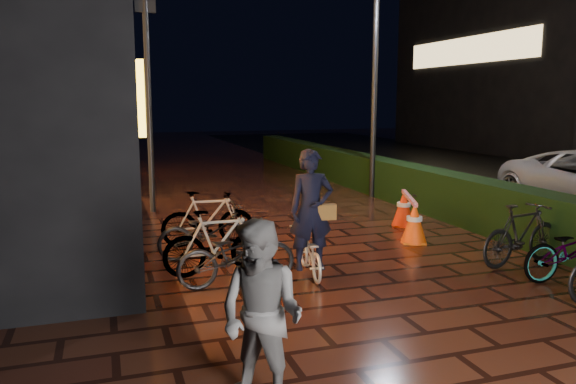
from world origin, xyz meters
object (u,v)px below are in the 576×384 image
object	(u,v)px
bystander_person	(261,316)
cyclist	(310,230)
traffic_barrier	(409,215)
cart_assembly	(427,190)

from	to	relation	value
bystander_person	cyclist	size ratio (longest dim) A/B	0.86
traffic_barrier	cart_assembly	size ratio (longest dim) A/B	1.84
bystander_person	cart_assembly	distance (m)	9.14
cart_assembly	cyclist	bearing A→B (deg)	-139.38
cyclist	cart_assembly	distance (m)	5.65
traffic_barrier	cart_assembly	distance (m)	2.35
bystander_person	cart_assembly	bearing A→B (deg)	97.48
cart_assembly	traffic_barrier	bearing A→B (deg)	-130.65
traffic_barrier	cyclist	bearing A→B (deg)	-145.50
cyclist	traffic_barrier	bearing A→B (deg)	34.50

